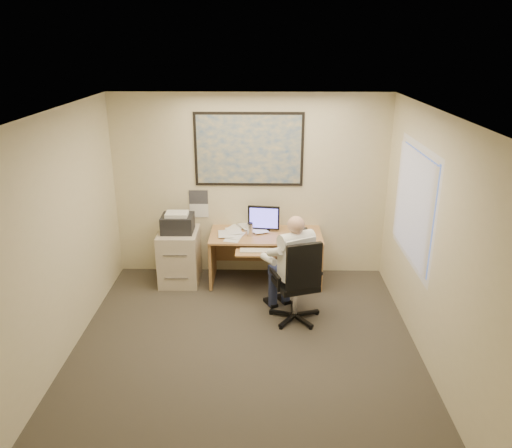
{
  "coord_description": "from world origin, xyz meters",
  "views": [
    {
      "loc": [
        0.21,
        -4.79,
        3.37
      ],
      "look_at": [
        0.1,
        1.3,
        1.12
      ],
      "focal_mm": 35.0,
      "sensor_mm": 36.0,
      "label": 1
    }
  ],
  "objects_px": {
    "filing_cabinet": "(179,252)",
    "office_chair": "(294,297)",
    "desk": "(288,253)",
    "person": "(296,268)"
  },
  "relations": [
    {
      "from": "desk",
      "to": "filing_cabinet",
      "type": "xyz_separation_m",
      "value": [
        -1.59,
        -0.03,
        0.02
      ]
    },
    {
      "from": "desk",
      "to": "person",
      "type": "distance_m",
      "value": 1.07
    },
    {
      "from": "desk",
      "to": "office_chair",
      "type": "height_order",
      "value": "office_chair"
    },
    {
      "from": "filing_cabinet",
      "to": "person",
      "type": "distance_m",
      "value": 1.94
    },
    {
      "from": "office_chair",
      "to": "filing_cabinet",
      "type": "bearing_deg",
      "value": 127.42
    },
    {
      "from": "filing_cabinet",
      "to": "office_chair",
      "type": "height_order",
      "value": "office_chair"
    },
    {
      "from": "filing_cabinet",
      "to": "office_chair",
      "type": "xyz_separation_m",
      "value": [
        1.62,
        -1.09,
        -0.13
      ]
    },
    {
      "from": "filing_cabinet",
      "to": "office_chair",
      "type": "bearing_deg",
      "value": -34.71
    },
    {
      "from": "filing_cabinet",
      "to": "office_chair",
      "type": "relative_size",
      "value": 0.96
    },
    {
      "from": "filing_cabinet",
      "to": "person",
      "type": "bearing_deg",
      "value": -32.44
    }
  ]
}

